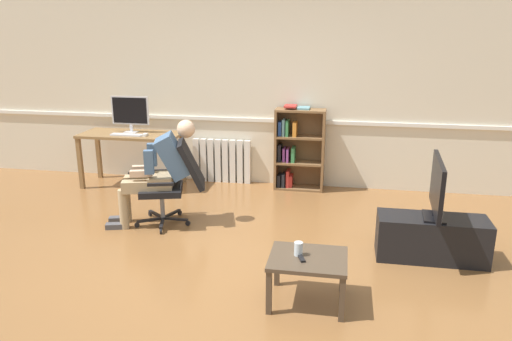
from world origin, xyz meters
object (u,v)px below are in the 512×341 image
(tv_stand, at_px, (431,238))
(bookshelf, at_px, (296,149))
(office_chair, at_px, (175,180))
(coffee_table, at_px, (308,264))
(imac_monitor, at_px, (130,112))
(radiator, at_px, (222,161))
(computer_mouse, at_px, (145,135))
(person_seated, at_px, (159,170))
(spare_remote, at_px, (301,257))
(drinking_glass, at_px, (298,249))
(keyboard, at_px, (127,135))
(computer_desk, at_px, (131,141))
(tv_screen, at_px, (437,188))

(tv_stand, bearing_deg, bookshelf, 128.01)
(office_chair, relative_size, coffee_table, 1.55)
(imac_monitor, bearing_deg, radiator, 14.37)
(computer_mouse, bearing_deg, office_chair, -54.08)
(office_chair, relative_size, person_seated, 0.80)
(office_chair, relative_size, tv_stand, 0.94)
(spare_remote, bearing_deg, coffee_table, -166.56)
(radiator, bearing_deg, drinking_glass, -65.13)
(coffee_table, bearing_deg, drinking_glass, 166.09)
(computer_mouse, height_order, tv_stand, computer_mouse)
(radiator, relative_size, office_chair, 0.87)
(keyboard, bearing_deg, tv_stand, -21.69)
(computer_mouse, bearing_deg, computer_desk, 155.51)
(spare_remote, bearing_deg, tv_screen, -158.57)
(keyboard, relative_size, tv_screen, 0.53)
(office_chair, distance_m, tv_screen, 2.77)
(drinking_glass, bearing_deg, coffee_table, -13.91)
(imac_monitor, xyz_separation_m, bookshelf, (2.30, 0.22, -0.49))
(radiator, xyz_separation_m, coffee_table, (1.48, -3.05, 0.03))
(computer_desk, bearing_deg, radiator, 17.99)
(keyboard, relative_size, computer_mouse, 4.36)
(drinking_glass, bearing_deg, bookshelf, 96.19)
(computer_mouse, relative_size, person_seated, 0.08)
(drinking_glass, bearing_deg, keyboard, 136.13)
(imac_monitor, bearing_deg, tv_stand, -24.32)
(radiator, relative_size, tv_screen, 1.02)
(computer_desk, xyz_separation_m, person_seated, (0.90, -1.28, -0.00))
(imac_monitor, bearing_deg, tv_screen, -24.31)
(computer_mouse, relative_size, tv_screen, 0.12)
(office_chair, height_order, tv_screen, tv_screen)
(tv_stand, relative_size, spare_remote, 6.89)
(office_chair, distance_m, tv_stand, 2.78)
(tv_screen, distance_m, drinking_glass, 1.58)
(office_chair, xyz_separation_m, tv_screen, (2.74, -0.42, 0.20))
(person_seated, bearing_deg, computer_desk, -160.81)
(computer_mouse, relative_size, spare_remote, 0.67)
(computer_desk, bearing_deg, tv_screen, -23.44)
(coffee_table, relative_size, drinking_glass, 5.54)
(imac_monitor, distance_m, radiator, 1.46)
(radiator, bearing_deg, tv_stand, -38.09)
(tv_screen, bearing_deg, drinking_glass, 133.51)
(tv_screen, xyz_separation_m, spare_remote, (-1.18, -1.04, -0.31))
(office_chair, height_order, drinking_glass, office_chair)
(computer_desk, height_order, person_seated, person_seated)
(spare_remote, bearing_deg, office_chair, -63.18)
(imac_monitor, distance_m, person_seated, 1.69)
(person_seated, relative_size, spare_remote, 8.02)
(bookshelf, bearing_deg, imac_monitor, -174.66)
(computer_desk, xyz_separation_m, office_chair, (1.07, -1.23, -0.13))
(imac_monitor, distance_m, computer_mouse, 0.44)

